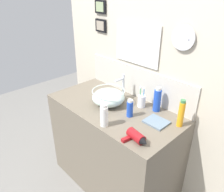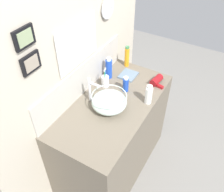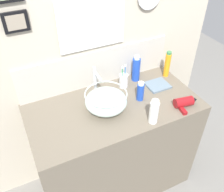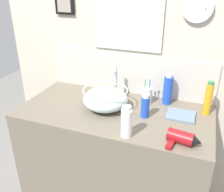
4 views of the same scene
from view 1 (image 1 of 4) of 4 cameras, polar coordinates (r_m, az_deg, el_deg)
The scene contains 12 objects.
ground_plane at distance 2.55m, azimuth 0.33°, elevation -21.17°, with size 6.00×6.00×0.00m, color gray.
vanity_counter at distance 2.22m, azimuth 0.36°, elevation -13.20°, with size 1.25×0.63×0.93m, color #6B6051.
back_panel at distance 2.07m, azimuth 7.33°, elevation 7.11°, with size 2.02×0.09×2.40m.
glass_bowl_sink at distance 1.96m, azimuth -0.88°, elevation -0.24°, with size 0.30×0.30×0.14m.
faucet at distance 2.05m, azimuth 2.72°, elevation 2.95°, with size 0.02×0.12×0.24m.
hair_drier at distance 1.54m, azimuth 6.50°, elevation -10.66°, with size 0.18×0.14×0.07m.
toothbrush_cup at distance 1.95m, azimuth 7.72°, elevation -1.28°, with size 0.07×0.07×0.20m.
spray_bottle at distance 1.79m, azimuth 4.69°, elevation -3.25°, with size 0.05×0.05×0.15m.
soap_dispenser at distance 1.66m, azimuth -2.07°, elevation -5.16°, with size 0.06×0.06×0.19m.
lotion_bottle at distance 1.73m, azimuth 17.62°, elevation -4.41°, with size 0.05×0.05×0.23m.
shampoo_bottle at distance 1.89m, azimuth 11.73°, elevation -0.99°, with size 0.06×0.06×0.22m.
hand_towel at distance 1.77m, azimuth 11.52°, elevation -6.65°, with size 0.17×0.15×0.02m, color slate.
Camera 1 is at (1.22, -1.18, 1.90)m, focal length 35.00 mm.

